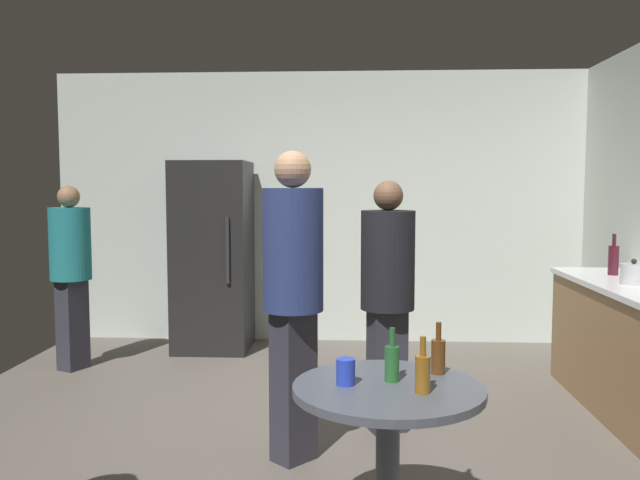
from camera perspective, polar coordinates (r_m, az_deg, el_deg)
ground_plane at (r=4.18m, az=-1.95°, el=-17.87°), size 5.20×5.20×0.10m
wall_back at (r=6.49m, az=0.00°, el=2.87°), size 5.32×0.06×2.70m
refrigerator at (r=6.23m, az=-9.47°, el=-1.42°), size 0.70×0.68×1.80m
kettle at (r=4.84m, az=26.06°, el=-2.72°), size 0.24×0.17×0.18m
wine_bottle_on_counter at (r=5.29m, az=24.57°, el=-1.57°), size 0.08×0.08×0.31m
foreground_table at (r=2.78m, az=6.05°, el=-14.75°), size 0.80×0.80×0.73m
beer_bottle_amber at (r=2.65m, az=9.09°, el=-11.51°), size 0.06×0.06×0.23m
beer_bottle_brown at (r=2.92m, az=10.44°, el=-9.99°), size 0.06×0.06×0.23m
beer_bottle_green at (r=2.78m, az=6.40°, el=-10.68°), size 0.06×0.06×0.23m
plastic_cup_blue at (r=2.73m, az=2.29°, el=-11.58°), size 0.08×0.08×0.11m
person_in_navy_shirt at (r=3.61m, az=-2.33°, el=-3.65°), size 0.48×0.48×1.76m
person_in_teal_shirt at (r=5.85m, az=-21.23°, el=-1.93°), size 0.45×0.45×1.57m
person_in_black_shirt at (r=4.09m, az=6.01°, el=-4.11°), size 0.43×0.43×1.60m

